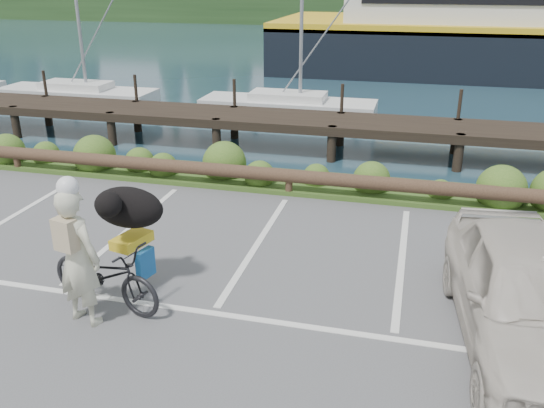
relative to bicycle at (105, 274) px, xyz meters
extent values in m
plane|color=#4E4E50|center=(1.60, 0.57, -0.52)|extent=(72.00, 72.00, 0.00)
plane|color=#1B3441|center=(1.60, 48.57, -1.72)|extent=(160.00, 160.00, 0.00)
cube|color=#3D5B21|center=(1.60, 5.87, -0.47)|extent=(34.00, 1.60, 0.10)
imported|color=black|center=(0.00, 0.00, 0.00)|extent=(2.07, 1.12, 1.03)
imported|color=beige|center=(-0.11, -0.45, 0.49)|extent=(0.83, 0.64, 2.02)
ellipsoid|color=black|center=(0.15, 0.61, 0.84)|extent=(0.79, 1.21, 0.64)
imported|color=beige|center=(5.86, 0.49, 0.24)|extent=(2.21, 4.61, 1.52)
camera|label=1|loc=(4.22, -6.60, 4.12)|focal=38.00mm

